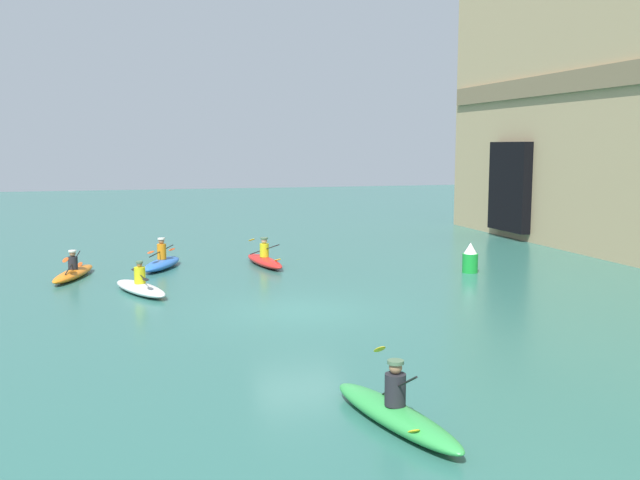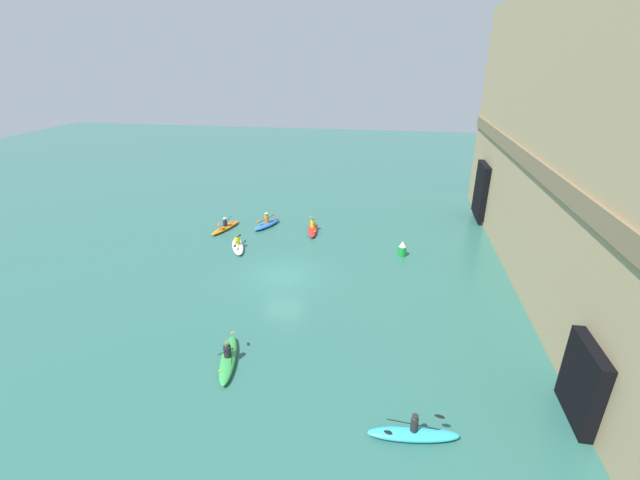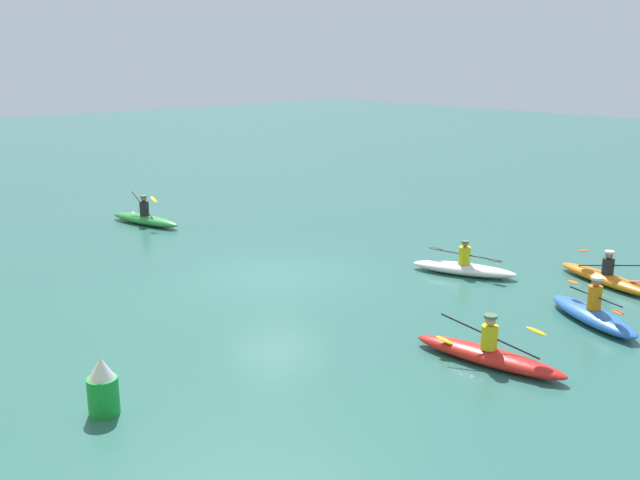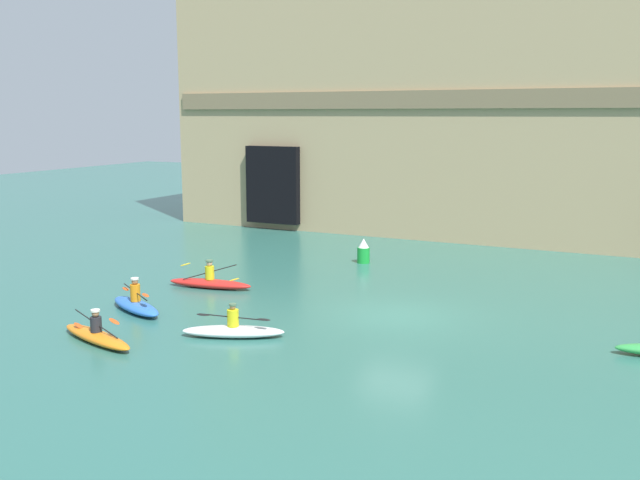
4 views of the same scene
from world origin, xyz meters
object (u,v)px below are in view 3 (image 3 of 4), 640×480
at_px(kayak_blue, 593,314).
at_px(kayak_green, 145,218).
at_px(kayak_white, 464,268).
at_px(marker_buoy, 103,387).
at_px(kayak_orange, 607,278).
at_px(kayak_red, 488,354).

xyz_separation_m(kayak_blue, kayak_green, (16.93, 2.95, -0.00)).
distance_m(kayak_white, kayak_green, 12.94).
xyz_separation_m(kayak_blue, marker_buoy, (3.92, 11.04, 0.28)).
bearing_deg(kayak_orange, marker_buoy, 96.11).
bearing_deg(marker_buoy, kayak_orange, -100.84).
distance_m(kayak_red, marker_buoy, 7.95).
height_order(kayak_green, kayak_orange, kayak_green).
relative_size(kayak_blue, kayak_green, 0.86).
relative_size(kayak_white, kayak_orange, 0.92).
height_order(kayak_green, marker_buoy, kayak_green).
bearing_deg(kayak_red, kayak_orange, 87.99).
bearing_deg(marker_buoy, kayak_red, -116.61).
distance_m(kayak_white, marker_buoy, 11.99).
bearing_deg(kayak_green, marker_buoy, -45.05).
bearing_deg(kayak_blue, kayak_white, -166.81).
height_order(kayak_blue, kayak_green, kayak_green).
bearing_deg(kayak_orange, kayak_white, 50.38).
relative_size(kayak_green, kayak_orange, 1.02).
bearing_deg(kayak_orange, kayak_red, 113.69).
distance_m(kayak_red, kayak_white, 6.44).
height_order(kayak_blue, kayak_orange, kayak_blue).
bearing_deg(kayak_white, kayak_green, -5.85).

